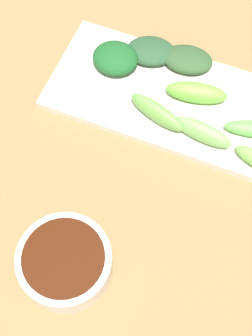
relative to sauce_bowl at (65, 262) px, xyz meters
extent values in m
cube|color=olive|center=(0.15, -0.03, -0.03)|extent=(2.10, 2.10, 0.02)
cylinder|color=silver|center=(0.00, 0.00, 0.00)|extent=(0.11, 0.11, 0.04)
cylinder|color=#391506|center=(0.00, 0.00, 0.00)|extent=(0.09, 0.09, 0.03)
cube|color=silver|center=(0.27, -0.04, -0.02)|extent=(0.16, 0.35, 0.01)
ellipsoid|color=#64A347|center=(0.23, -0.03, 0.00)|extent=(0.05, 0.09, 0.03)
ellipsoid|color=#72B959|center=(0.22, -0.09, 0.00)|extent=(0.03, 0.08, 0.03)
ellipsoid|color=#24462A|center=(0.32, 0.02, 0.00)|extent=(0.07, 0.08, 0.02)
ellipsoid|color=#2A4927|center=(0.33, -0.04, 0.00)|extent=(0.06, 0.08, 0.02)
ellipsoid|color=#185122|center=(0.29, 0.06, 0.00)|extent=(0.06, 0.07, 0.03)
ellipsoid|color=#6BBA3D|center=(0.28, -0.07, 0.00)|extent=(0.04, 0.09, 0.03)
camera|label=1|loc=(-0.11, -0.12, 0.54)|focal=52.00mm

